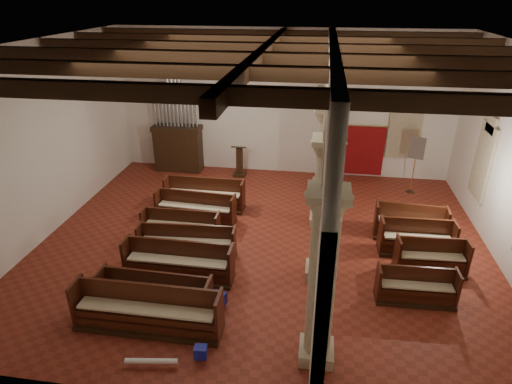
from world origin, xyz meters
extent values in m
plane|color=maroon|center=(0.00, 0.00, 0.00)|extent=(14.00, 14.00, 0.00)
plane|color=black|center=(0.00, 0.00, 6.00)|extent=(14.00, 14.00, 0.00)
cube|color=white|center=(0.00, 6.00, 3.00)|extent=(14.00, 0.02, 6.00)
cube|color=white|center=(0.00, -6.00, 3.00)|extent=(14.00, 0.02, 6.00)
cube|color=white|center=(-7.00, 0.00, 3.00)|extent=(0.02, 12.00, 6.00)
cube|color=#C4B891|center=(1.80, -4.50, 0.15)|extent=(0.75, 0.75, 0.30)
cylinder|color=#C4B891|center=(1.80, -4.50, 1.95)|extent=(0.56, 0.56, 3.30)
cube|color=#C4B891|center=(1.80, -1.50, 0.15)|extent=(0.75, 0.75, 0.30)
cylinder|color=#C4B891|center=(1.80, -1.50, 1.95)|extent=(0.56, 0.56, 3.30)
cube|color=#C4B891|center=(1.80, 1.50, 0.15)|extent=(0.75, 0.75, 0.30)
cylinder|color=#C4B891|center=(1.80, 1.50, 1.95)|extent=(0.56, 0.56, 3.30)
cube|color=#C4B891|center=(1.80, 4.50, 0.15)|extent=(0.75, 0.75, 0.30)
cylinder|color=#C4B891|center=(1.80, 4.50, 1.95)|extent=(0.56, 0.56, 3.30)
cube|color=white|center=(1.80, 0.00, 5.04)|extent=(0.25, 11.90, 1.93)
cube|color=#367A60|center=(6.98, 2.50, 2.20)|extent=(0.03, 1.00, 2.20)
cube|color=#367A60|center=(5.00, 5.98, 2.20)|extent=(1.00, 0.03, 2.20)
cube|color=#301F0F|center=(-4.50, 5.50, 0.90)|extent=(2.00, 0.80, 1.80)
cube|color=#301F0F|center=(-4.50, 5.50, 1.90)|extent=(2.10, 0.85, 0.20)
cube|color=#332210|center=(-1.72, 5.23, 0.06)|extent=(0.52, 0.52, 0.11)
cube|color=#332210|center=(-1.72, 5.23, 0.63)|extent=(0.25, 0.25, 1.26)
cube|color=#332210|center=(-1.72, 5.14, 1.32)|extent=(0.57, 0.46, 0.22)
cube|color=maroon|center=(3.50, 5.92, 1.15)|extent=(1.60, 0.06, 2.10)
cylinder|color=gold|center=(3.50, 5.90, 2.25)|extent=(1.80, 0.04, 0.04)
cone|color=#301F0F|center=(5.31, 4.60, 0.06)|extent=(0.37, 0.37, 0.12)
cylinder|color=gold|center=(5.31, 4.60, 1.23)|extent=(0.04, 0.04, 2.47)
cylinder|color=gold|center=(5.31, 4.60, 2.36)|extent=(0.31, 0.67, 0.03)
cube|color=navy|center=(5.31, 4.58, 1.85)|extent=(0.53, 0.24, 0.87)
cube|color=navy|center=(-0.67, -4.96, 0.24)|extent=(0.30, 0.25, 0.27)
cube|color=navy|center=(-0.67, -3.23, 0.27)|extent=(0.40, 0.36, 0.33)
cube|color=navy|center=(-1.38, -0.19, 0.24)|extent=(0.35, 0.32, 0.28)
cylinder|color=silver|center=(-1.67, -5.30, 0.16)|extent=(1.13, 0.27, 0.11)
cylinder|color=white|center=(-2.52, -2.73, 0.16)|extent=(0.98, 0.43, 0.10)
cube|color=#301F0F|center=(-2.15, -4.21, 0.05)|extent=(3.52, 0.77, 0.11)
cube|color=#4F2610|center=(-2.15, -4.26, 0.36)|extent=(3.37, 0.44, 0.49)
cube|color=#4F2610|center=(-2.15, -4.01, 0.63)|extent=(3.37, 0.08, 1.04)
cube|color=#4F2610|center=(-3.88, -4.19, 0.63)|extent=(0.08, 0.66, 1.04)
cube|color=#4F2610|center=(-0.43, -4.19, 0.63)|extent=(0.08, 0.66, 1.04)
cube|color=beige|center=(-2.15, -4.26, 0.63)|extent=(3.24, 0.40, 0.05)
cube|color=#301F0F|center=(-2.20, -3.57, 0.05)|extent=(2.85, 0.77, 0.10)
cube|color=#491F0F|center=(-2.20, -3.62, 0.33)|extent=(2.70, 0.46, 0.45)
cube|color=#491F0F|center=(-2.20, -3.39, 0.58)|extent=(2.69, 0.13, 0.95)
cube|color=#491F0F|center=(-3.59, -3.55, 0.58)|extent=(0.08, 0.60, 0.95)
cube|color=#491F0F|center=(-0.82, -3.55, 0.58)|extent=(0.08, 0.60, 0.95)
cube|color=beige|center=(-2.20, -3.62, 0.58)|extent=(2.59, 0.42, 0.05)
cube|color=#301F0F|center=(-2.05, -2.18, 0.05)|extent=(3.05, 0.76, 0.11)
cube|color=#4F2B11|center=(-2.05, -2.24, 0.34)|extent=(2.90, 0.44, 0.47)
cube|color=#4F2B11|center=(-2.05, -1.99, 0.60)|extent=(2.89, 0.09, 1.00)
cube|color=#4F2B11|center=(-3.54, -2.16, 0.60)|extent=(0.08, 0.63, 1.00)
cube|color=#4F2B11|center=(-0.57, -2.16, 0.60)|extent=(0.08, 0.63, 1.00)
cube|color=beige|center=(-2.05, -2.24, 0.60)|extent=(2.78, 0.40, 0.05)
cube|color=#301F0F|center=(-2.15, -1.08, 0.05)|extent=(2.97, 0.84, 0.09)
cube|color=#491B0F|center=(-2.15, -1.12, 0.30)|extent=(2.81, 0.55, 0.42)
cube|color=#491B0F|center=(-2.15, -0.91, 0.53)|extent=(2.79, 0.24, 0.88)
cube|color=#491B0F|center=(-3.59, -1.06, 0.53)|extent=(0.10, 0.56, 0.88)
cube|color=#491B0F|center=(-0.72, -1.06, 0.53)|extent=(0.10, 0.56, 0.88)
cube|color=beige|center=(-2.15, -1.12, 0.53)|extent=(2.69, 0.50, 0.05)
cube|color=#301F0F|center=(-2.63, -0.19, 0.05)|extent=(2.50, 0.65, 0.09)
cube|color=#4D2410|center=(-2.63, -0.23, 0.30)|extent=(2.35, 0.37, 0.42)
cube|color=#4D2410|center=(-2.63, -0.02, 0.54)|extent=(2.35, 0.07, 0.88)
cube|color=#4D2410|center=(-3.84, -0.17, 0.54)|extent=(0.07, 0.56, 0.88)
cube|color=#4D2410|center=(-1.41, -0.17, 0.54)|extent=(0.07, 0.56, 0.88)
cube|color=beige|center=(-2.63, -0.23, 0.54)|extent=(2.25, 0.34, 0.05)
cube|color=#301F0F|center=(-2.49, 1.04, 0.05)|extent=(2.82, 0.88, 0.10)
cube|color=#511A11|center=(-2.49, 0.99, 0.32)|extent=(2.65, 0.57, 0.45)
cube|color=#511A11|center=(-2.49, 1.22, 0.57)|extent=(2.63, 0.24, 0.95)
cube|color=#511A11|center=(-3.85, 1.06, 0.57)|extent=(0.11, 0.60, 0.95)
cube|color=#511A11|center=(-1.14, 1.06, 0.57)|extent=(0.11, 0.60, 0.95)
cube|color=beige|center=(-2.49, 0.99, 0.57)|extent=(2.55, 0.52, 0.05)
cube|color=#301F0F|center=(-2.42, 2.02, 0.05)|extent=(2.90, 0.77, 0.11)
cube|color=#42180E|center=(-2.42, 1.96, 0.36)|extent=(2.75, 0.44, 0.49)
cube|color=#42180E|center=(-2.42, 2.21, 0.63)|extent=(2.75, 0.08, 1.04)
cube|color=#42180E|center=(-3.84, 2.04, 0.63)|extent=(0.08, 0.66, 1.04)
cube|color=#42180E|center=(-1.01, 2.04, 0.63)|extent=(0.08, 0.66, 1.04)
cube|color=beige|center=(-2.42, 1.96, 0.63)|extent=(2.64, 0.40, 0.05)
cube|color=#301F0F|center=(4.27, -2.23, 0.05)|extent=(2.01, 0.70, 0.09)
cube|color=#471F0F|center=(4.27, -2.28, 0.30)|extent=(1.85, 0.42, 0.41)
cube|color=#471F0F|center=(4.27, -2.07, 0.53)|extent=(1.84, 0.12, 0.87)
cube|color=#471F0F|center=(3.30, -2.22, 0.53)|extent=(0.08, 0.55, 0.87)
cube|color=#471F0F|center=(5.23, -2.22, 0.53)|extent=(0.08, 0.55, 0.87)
cube|color=beige|center=(4.27, -2.28, 0.53)|extent=(1.78, 0.38, 0.05)
cube|color=#301F0F|center=(4.91, -0.85, 0.05)|extent=(1.98, 0.79, 0.10)
cube|color=#47240F|center=(4.91, -0.90, 0.32)|extent=(1.82, 0.49, 0.44)
cube|color=#47240F|center=(4.91, -0.68, 0.57)|extent=(1.80, 0.16, 0.94)
cube|color=#47240F|center=(3.97, -0.83, 0.57)|extent=(0.10, 0.60, 0.94)
cube|color=#47240F|center=(5.85, -0.83, 0.57)|extent=(0.10, 0.60, 0.94)
cube|color=beige|center=(4.91, -0.90, 0.57)|extent=(1.75, 0.45, 0.05)
cube|color=#301F0F|center=(4.67, 0.08, 0.05)|extent=(2.21, 0.80, 0.11)
cube|color=#4C2110|center=(4.67, 0.03, 0.34)|extent=(2.05, 0.48, 0.47)
cube|color=#4C2110|center=(4.67, 0.27, 0.61)|extent=(2.04, 0.13, 1.00)
cube|color=#4C2110|center=(3.62, 0.10, 0.61)|extent=(0.09, 0.63, 1.00)
cube|color=#4C2110|center=(5.73, 0.10, 0.61)|extent=(0.09, 0.63, 1.00)
cube|color=beige|center=(4.67, 0.03, 0.61)|extent=(1.97, 0.44, 0.05)
cube|color=#301F0F|center=(4.63, 0.96, 0.05)|extent=(2.24, 0.91, 0.11)
cube|color=#4C1B10|center=(4.63, 0.90, 0.36)|extent=(2.07, 0.57, 0.49)
cube|color=#4C1B10|center=(4.63, 1.15, 0.63)|extent=(2.05, 0.21, 1.04)
cube|color=#4C1B10|center=(3.56, 0.98, 0.63)|extent=(0.12, 0.66, 1.04)
cube|color=#4C1B10|center=(5.69, 0.98, 0.63)|extent=(0.12, 0.66, 1.04)
cube|color=beige|center=(4.63, 0.90, 0.63)|extent=(1.99, 0.52, 0.05)
camera|label=1|loc=(1.54, -11.55, 7.33)|focal=30.00mm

